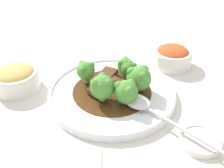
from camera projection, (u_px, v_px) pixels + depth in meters
name	position (u px, v px, depth m)	size (l,w,h in m)	color
ground_plane	(112.00, 96.00, 0.61)	(4.00, 4.00, 0.00)	silver
main_plate	(112.00, 93.00, 0.60)	(0.29, 0.29, 0.02)	white
beef_strip_0	(102.00, 86.00, 0.60)	(0.06, 0.08, 0.01)	brown
beef_strip_1	(121.00, 84.00, 0.60)	(0.07, 0.05, 0.01)	#56331E
beef_strip_2	(106.00, 76.00, 0.63)	(0.05, 0.07, 0.01)	#56331E
broccoli_floret_0	(139.00, 78.00, 0.58)	(0.06, 0.06, 0.06)	#7FA84C
broccoli_floret_1	(102.00, 87.00, 0.55)	(0.05, 0.05, 0.06)	#8EB756
broccoli_floret_2	(129.00, 70.00, 0.61)	(0.04, 0.04, 0.05)	#7FA84C
broccoli_floret_3	(126.00, 91.00, 0.54)	(0.05, 0.05, 0.05)	#7FA84C
broccoli_floret_4	(125.00, 65.00, 0.63)	(0.04, 0.04, 0.05)	#8EB756
broccoli_floret_5	(86.00, 70.00, 0.60)	(0.04, 0.04, 0.05)	#7FA84C
serving_spoon	(143.00, 105.00, 0.54)	(0.21, 0.15, 0.01)	silver
side_bowl_kimchi	(173.00, 56.00, 0.70)	(0.10, 0.10, 0.06)	white
side_bowl_appetizer	(16.00, 78.00, 0.62)	(0.11, 0.11, 0.06)	white
sauce_dish	(200.00, 141.00, 0.48)	(0.08, 0.08, 0.01)	white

